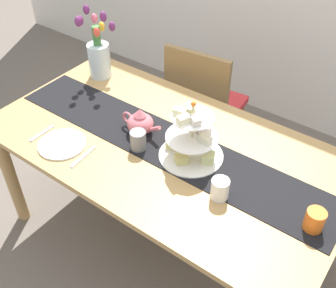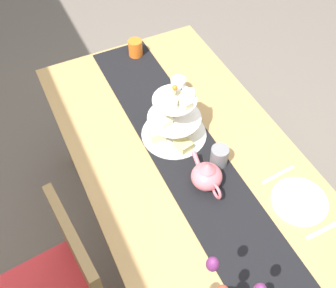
% 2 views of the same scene
% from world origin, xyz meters
% --- Properties ---
extents(ground_plane, '(8.00, 8.00, 0.00)m').
position_xyz_m(ground_plane, '(0.00, 0.00, 0.00)').
color(ground_plane, '#6B6056').
extents(dining_table, '(1.76, 0.93, 0.74)m').
position_xyz_m(dining_table, '(0.00, 0.00, 0.64)').
color(dining_table, tan).
rests_on(dining_table, ground_plane).
extents(chair_left, '(0.46, 0.46, 0.91)m').
position_xyz_m(chair_left, '(-0.21, 0.69, 0.50)').
color(chair_left, olive).
rests_on(chair_left, ground_plane).
extents(table_runner, '(1.72, 0.30, 0.00)m').
position_xyz_m(table_runner, '(0.00, 0.00, 0.74)').
color(table_runner, black).
rests_on(table_runner, dining_table).
extents(tiered_cake_stand, '(0.30, 0.30, 0.30)m').
position_xyz_m(tiered_cake_stand, '(0.15, 0.01, 0.83)').
color(tiered_cake_stand, beige).
rests_on(tiered_cake_stand, table_runner).
extents(teapot, '(0.24, 0.13, 0.14)m').
position_xyz_m(teapot, '(-0.15, 0.00, 0.80)').
color(teapot, '#D66B75').
rests_on(teapot, table_runner).
extents(tulip_vase, '(0.20, 0.22, 0.42)m').
position_xyz_m(tulip_vase, '(-0.68, 0.28, 0.88)').
color(tulip_vase, silver).
rests_on(tulip_vase, dining_table).
extents(dinner_plate_left, '(0.23, 0.23, 0.01)m').
position_xyz_m(dinner_plate_left, '(-0.39, -0.30, 0.74)').
color(dinner_plate_left, white).
rests_on(dinner_plate_left, dining_table).
extents(fork_left, '(0.02, 0.15, 0.01)m').
position_xyz_m(fork_left, '(-0.54, -0.30, 0.74)').
color(fork_left, silver).
rests_on(fork_left, dining_table).
extents(knife_left, '(0.03, 0.17, 0.01)m').
position_xyz_m(knife_left, '(-0.25, -0.30, 0.74)').
color(knife_left, silver).
rests_on(knife_left, dining_table).
extents(mug_grey, '(0.08, 0.08, 0.09)m').
position_xyz_m(mug_grey, '(-0.08, -0.10, 0.79)').
color(mug_grey, slate).
rests_on(mug_grey, table_runner).
extents(mug_white_text, '(0.08, 0.08, 0.09)m').
position_xyz_m(mug_white_text, '(0.39, -0.14, 0.78)').
color(mug_white_text, white).
rests_on(mug_white_text, dining_table).
extents(mug_orange, '(0.08, 0.08, 0.09)m').
position_xyz_m(mug_orange, '(0.76, -0.07, 0.78)').
color(mug_orange, orange).
rests_on(mug_orange, dining_table).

